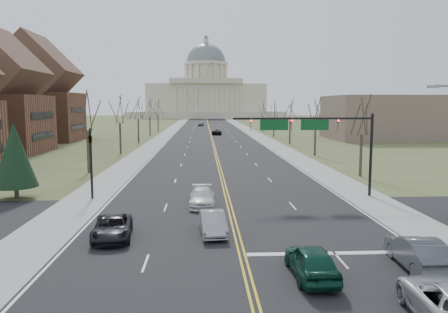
{
  "coord_description": "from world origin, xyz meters",
  "views": [
    {
      "loc": [
        -2.04,
        -23.42,
        7.99
      ],
      "look_at": [
        -0.05,
        18.22,
        3.0
      ],
      "focal_mm": 35.0,
      "sensor_mm": 36.0,
      "label": 1
    }
  ],
  "objects": [
    {
      "name": "tree_r_1",
      "position": [
        15.5,
        44.0,
        6.55
      ],
      "size": [
        3.74,
        3.74,
        8.5
      ],
      "color": "#3C2D23",
      "rests_on": "ground"
    },
    {
      "name": "tree_r_0",
      "position": [
        15.5,
        24.0,
        6.55
      ],
      "size": [
        3.74,
        3.74,
        8.5
      ],
      "color": "#3C2D23",
      "rests_on": "ground"
    },
    {
      "name": "car_far_sb",
      "position": [
        -2.83,
        139.44,
        0.82
      ],
      "size": [
        2.31,
        4.89,
        1.62
      ],
      "primitive_type": "imported",
      "rotation": [
        0.0,
        0.0,
        -0.09
      ],
      "color": "#55585E",
      "rests_on": "road"
    },
    {
      "name": "edge_line_left",
      "position": [
        -9.8,
        110.0,
        0.01
      ],
      "size": [
        0.15,
        380.0,
        0.01
      ],
      "primitive_type": "cube",
      "color": "silver",
      "rests_on": "road"
    },
    {
      "name": "ground",
      "position": [
        0.0,
        0.0,
        0.0
      ],
      "size": [
        600.0,
        600.0,
        0.0
      ],
      "primitive_type": "plane",
      "color": "#495028",
      "rests_on": "ground"
    },
    {
      "name": "car_sb_inner_second",
      "position": [
        -2.17,
        10.45,
        0.7
      ],
      "size": [
        1.94,
        4.75,
        1.38
      ],
      "primitive_type": "imported",
      "rotation": [
        0.0,
        0.0,
        -0.0
      ],
      "color": "silver",
      "rests_on": "road"
    },
    {
      "name": "signal_mast",
      "position": [
        7.45,
        13.5,
        5.76
      ],
      "size": [
        12.12,
        0.44,
        7.2
      ],
      "color": "black",
      "rests_on": "ground"
    },
    {
      "name": "car_nb_outer_lead",
      "position": [
        8.41,
        -3.33,
        0.81
      ],
      "size": [
        1.93,
        4.94,
        1.6
      ],
      "primitive_type": "imported",
      "rotation": [
        0.0,
        0.0,
        3.09
      ],
      "color": "#484B50",
      "rests_on": "road"
    },
    {
      "name": "tree_l_3",
      "position": [
        -15.5,
        88.0,
        6.94
      ],
      "size": [
        3.96,
        3.96,
        9.0
      ],
      "color": "#3C2D23",
      "rests_on": "ground"
    },
    {
      "name": "tree_l_4",
      "position": [
        -15.5,
        108.0,
        6.94
      ],
      "size": [
        3.96,
        3.96,
        9.0
      ],
      "color": "#3C2D23",
      "rests_on": "ground"
    },
    {
      "name": "stop_bar",
      "position": [
        5.0,
        -1.0,
        0.01
      ],
      "size": [
        9.5,
        0.5,
        0.01
      ],
      "primitive_type": "cube",
      "color": "silver",
      "rests_on": "road"
    },
    {
      "name": "tree_l_1",
      "position": [
        -15.5,
        48.0,
        6.94
      ],
      "size": [
        3.96,
        3.96,
        9.0
      ],
      "color": "#3C2D23",
      "rests_on": "ground"
    },
    {
      "name": "bldg_left_far",
      "position": [
        -38.0,
        74.0,
        9.54
      ],
      "size": [
        17.1,
        14.28,
        23.25
      ],
      "color": "brown",
      "rests_on": "ground"
    },
    {
      "name": "sidewalk_left",
      "position": [
        -12.0,
        110.0,
        0.01
      ],
      "size": [
        4.0,
        380.0,
        0.03
      ],
      "primitive_type": "cube",
      "color": "gray",
      "rests_on": "ground"
    },
    {
      "name": "tree_r_4",
      "position": [
        15.5,
        104.0,
        6.55
      ],
      "size": [
        3.74,
        3.74,
        8.5
      ],
      "color": "#3C2D23",
      "rests_on": "ground"
    },
    {
      "name": "road",
      "position": [
        0.0,
        110.0,
        0.01
      ],
      "size": [
        20.0,
        380.0,
        0.01
      ],
      "primitive_type": "cube",
      "color": "black",
      "rests_on": "ground"
    },
    {
      "name": "conifer_l",
      "position": [
        -18.0,
        14.0,
        3.74
      ],
      "size": [
        3.64,
        3.64,
        6.5
      ],
      "color": "#3C2D23",
      "rests_on": "ground"
    },
    {
      "name": "car_far_nb",
      "position": [
        1.57,
        91.71,
        0.72
      ],
      "size": [
        2.86,
        5.34,
        1.43
      ],
      "primitive_type": "imported",
      "rotation": [
        0.0,
        0.0,
        3.04
      ],
      "color": "black",
      "rests_on": "road"
    },
    {
      "name": "car_sb_outer_lead",
      "position": [
        -7.5,
        2.24,
        0.68
      ],
      "size": [
        2.74,
        5.01,
        1.33
      ],
      "primitive_type": "imported",
      "rotation": [
        0.0,
        0.0,
        0.11
      ],
      "color": "black",
      "rests_on": "road"
    },
    {
      "name": "sidewalk_right",
      "position": [
        12.0,
        110.0,
        0.01
      ],
      "size": [
        4.0,
        380.0,
        0.03
      ],
      "primitive_type": "cube",
      "color": "gray",
      "rests_on": "ground"
    },
    {
      "name": "signal_left",
      "position": [
        -11.5,
        13.5,
        3.71
      ],
      "size": [
        0.32,
        0.36,
        6.0
      ],
      "color": "black",
      "rests_on": "ground"
    },
    {
      "name": "tree_l_0",
      "position": [
        -15.5,
        28.0,
        6.94
      ],
      "size": [
        3.96,
        3.96,
        9.0
      ],
      "color": "#3C2D23",
      "rests_on": "ground"
    },
    {
      "name": "edge_line_right",
      "position": [
        9.8,
        110.0,
        0.01
      ],
      "size": [
        0.15,
        380.0,
        0.01
      ],
      "primitive_type": "cube",
      "color": "silver",
      "rests_on": "road"
    },
    {
      "name": "center_line",
      "position": [
        0.0,
        110.0,
        0.01
      ],
      "size": [
        0.42,
        380.0,
        0.01
      ],
      "primitive_type": "cube",
      "color": "gold",
      "rests_on": "road"
    },
    {
      "name": "capitol",
      "position": [
        0.0,
        249.91,
        14.2
      ],
      "size": [
        90.0,
        60.0,
        50.0
      ],
      "color": "beige",
      "rests_on": "ground"
    },
    {
      "name": "car_sb_inner_lead",
      "position": [
        -1.49,
        2.87,
        0.71
      ],
      "size": [
        1.8,
        4.33,
        1.39
      ],
      "primitive_type": "imported",
      "rotation": [
        0.0,
        0.0,
        0.08
      ],
      "color": "gray",
      "rests_on": "road"
    },
    {
      "name": "tree_l_2",
      "position": [
        -15.5,
        68.0,
        6.94
      ],
      "size": [
        3.96,
        3.96,
        9.0
      ],
      "color": "#3C2D23",
      "rests_on": "ground"
    },
    {
      "name": "bldg_right_mass",
      "position": [
        40.0,
        76.0,
        5.0
      ],
      "size": [
        25.0,
        20.0,
        10.0
      ],
      "primitive_type": "cube",
      "color": "#725C51",
      "rests_on": "ground"
    },
    {
      "name": "car_nb_inner_lead",
      "position": [
        2.93,
        -4.2,
        0.79
      ],
      "size": [
        1.89,
        4.57,
        1.55
      ],
      "primitive_type": "imported",
      "rotation": [
        0.0,
        0.0,
        3.16
      ],
      "color": "#0D3A29",
      "rests_on": "road"
    },
    {
      "name": "tree_r_3",
      "position": [
        15.5,
        84.0,
        6.55
      ],
      "size": [
        3.74,
        3.74,
        8.5
      ],
      "color": "#3C2D23",
      "rests_on": "ground"
    },
    {
      "name": "cross_road",
      "position": [
        0.0,
        6.0,
        0.01
      ],
      "size": [
        120.0,
        14.0,
        0.01
      ],
      "primitive_type": "cube",
      "color": "black",
      "rests_on": "ground"
    },
    {
      "name": "tree_r_2",
      "position": [
        15.5,
        64.0,
        6.55
      ],
      "size": [
        3.74,
        3.74,
        8.5
      ],
      "color": "#3C2D23",
      "rests_on": "ground"
    }
  ]
}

